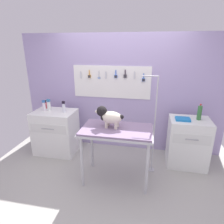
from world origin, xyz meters
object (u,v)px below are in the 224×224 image
at_px(cabinet_right, 188,142).
at_px(spray_bottle_tall, 44,106).
at_px(counter_left, 56,132).
at_px(grooming_arm, 154,130).
at_px(grooming_table, 117,134).
at_px(dog, 109,116).
at_px(soda_bottle, 200,112).

distance_m(cabinet_right, spray_bottle_tall, 2.77).
height_order(counter_left, cabinet_right, cabinet_right).
distance_m(grooming_arm, spray_bottle_tall, 2.13).
distance_m(counter_left, cabinet_right, 2.51).
xyz_separation_m(grooming_table, dog, (-0.13, 0.04, 0.26)).
bearing_deg(grooming_table, counter_left, 155.01).
bearing_deg(cabinet_right, counter_left, -179.15).
height_order(grooming_table, dog, dog).
bearing_deg(dog, soda_bottle, 24.75).
height_order(grooming_table, grooming_arm, grooming_arm).
bearing_deg(soda_bottle, grooming_table, -151.90).
relative_size(grooming_table, soda_bottle, 3.93).
xyz_separation_m(grooming_table, grooming_arm, (0.55, 0.34, -0.03)).
height_order(grooming_arm, soda_bottle, grooming_arm).
bearing_deg(spray_bottle_tall, cabinet_right, 0.56).
height_order(cabinet_right, spray_bottle_tall, spray_bottle_tall).
xyz_separation_m(dog, cabinet_right, (1.30, 0.63, -0.63)).
distance_m(grooming_table, dog, 0.30).
xyz_separation_m(dog, soda_bottle, (1.43, 0.66, -0.07)).
bearing_deg(grooming_table, dog, 164.51).
bearing_deg(soda_bottle, spray_bottle_tall, -178.84).
xyz_separation_m(spray_bottle_tall, soda_bottle, (2.84, 0.06, 0.05)).
xyz_separation_m(cabinet_right, spray_bottle_tall, (-2.72, -0.03, 0.52)).
relative_size(grooming_arm, soda_bottle, 5.98).
distance_m(grooming_arm, cabinet_right, 0.78).
relative_size(counter_left, spray_bottle_tall, 4.09).
bearing_deg(soda_bottle, grooming_arm, -154.45).
xyz_separation_m(dog, counter_left, (-1.21, 0.59, -0.64)).
xyz_separation_m(cabinet_right, soda_bottle, (0.13, 0.03, 0.56)).
xyz_separation_m(counter_left, soda_bottle, (2.64, 0.07, 0.57)).
xyz_separation_m(grooming_table, spray_bottle_tall, (-1.54, 0.64, 0.15)).
height_order(dog, spray_bottle_tall, dog).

